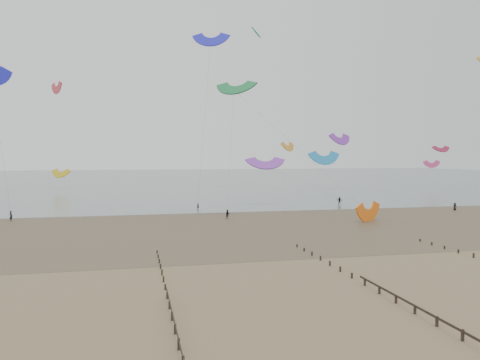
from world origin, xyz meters
name	(u,v)px	position (x,y,z in m)	size (l,w,h in m)	color
ground	(300,271)	(0.00, 0.00, 0.00)	(500.00, 500.00, 0.00)	brown
sea_and_shore	(209,224)	(-4.08, 34.40, 0.01)	(500.00, 665.00, 0.03)	#475654
groynes	(457,331)	(4.00, -19.05, 0.47)	(72.16, 50.16, 1.00)	black
kitesurfer_lead	(11,216)	(-38.67, 46.38, 0.93)	(0.68, 0.44, 1.85)	black
kitesurfers	(360,206)	(31.33, 48.20, 0.86)	(70.22, 22.86, 1.88)	black
grounded_kite	(369,221)	(24.90, 32.04, 0.00)	(6.99, 3.66, 5.33)	orange
kites_airborne	(129,125)	(-17.98, 86.95, 20.23)	(233.18, 109.89, 44.67)	#258AC9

